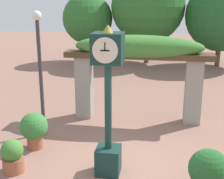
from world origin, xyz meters
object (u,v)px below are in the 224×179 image
potted_plant_near_left (209,170)px  potted_plant_far_left (34,128)px  pedestal_clock (108,97)px  lamp_post (40,60)px  potted_plant_near_right (13,156)px

potted_plant_near_left → potted_plant_far_left: bearing=162.9°
pedestal_clock → lamp_post: size_ratio=0.94×
pedestal_clock → potted_plant_near_right: pedestal_clock is taller
potted_plant_near_left → lamp_post: size_ratio=0.26×
potted_plant_near_right → potted_plant_near_left: bearing=-1.3°
potted_plant_near_left → potted_plant_near_right: potted_plant_near_left is taller
pedestal_clock → potted_plant_near_left: 2.46m
potted_plant_near_right → potted_plant_far_left: bearing=89.3°
potted_plant_far_left → potted_plant_near_right: bearing=-90.7°
potted_plant_near_left → potted_plant_far_left: 4.36m
pedestal_clock → potted_plant_near_left: size_ratio=3.57×
pedestal_clock → potted_plant_far_left: (-2.09, 0.89, -1.22)m
potted_plant_far_left → lamp_post: size_ratio=0.28×
pedestal_clock → potted_plant_far_left: bearing=156.9°
potted_plant_near_right → potted_plant_far_left: (0.01, 1.19, 0.16)m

